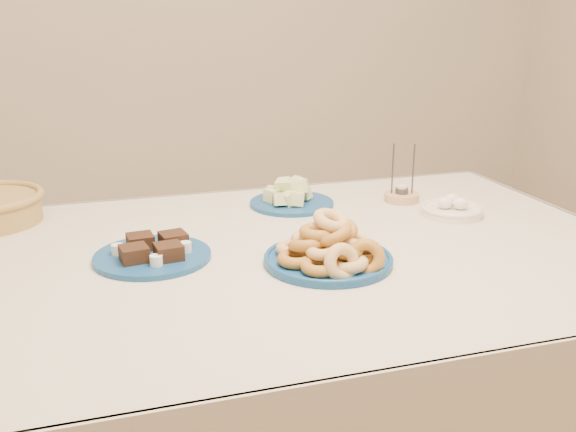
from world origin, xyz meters
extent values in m
cylinder|color=brown|center=(-0.70, 0.40, 0.36)|extent=(0.06, 0.06, 0.72)
cylinder|color=brown|center=(0.70, 0.40, 0.36)|extent=(0.06, 0.06, 0.72)
cube|color=beige|center=(0.00, 0.00, 0.74)|extent=(1.70, 1.10, 0.02)
cube|color=beige|center=(0.00, 0.55, 0.61)|extent=(1.70, 0.01, 0.28)
cube|color=beige|center=(0.85, 0.00, 0.61)|extent=(0.01, 1.10, 0.28)
cylinder|color=navy|center=(0.08, -0.11, 0.76)|extent=(0.30, 0.30, 0.01)
torus|color=navy|center=(0.08, -0.11, 0.76)|extent=(0.31, 0.31, 0.01)
torus|color=tan|center=(0.15, -0.09, 0.78)|extent=(0.11, 0.11, 0.03)
torus|color=brown|center=(0.12, -0.04, 0.78)|extent=(0.12, 0.12, 0.04)
torus|color=brown|center=(0.06, -0.03, 0.78)|extent=(0.11, 0.11, 0.03)
torus|color=tan|center=(0.01, -0.07, 0.78)|extent=(0.10, 0.10, 0.03)
torus|color=brown|center=(0.00, -0.13, 0.78)|extent=(0.12, 0.12, 0.03)
torus|color=brown|center=(0.03, -0.18, 0.78)|extent=(0.12, 0.12, 0.03)
torus|color=tan|center=(0.09, -0.19, 0.78)|extent=(0.11, 0.11, 0.04)
torus|color=brown|center=(0.14, -0.15, 0.78)|extent=(0.12, 0.12, 0.03)
torus|color=tan|center=(0.11, -0.08, 0.80)|extent=(0.12, 0.12, 0.03)
torus|color=brown|center=(0.08, -0.05, 0.80)|extent=(0.12, 0.12, 0.03)
torus|color=tan|center=(0.04, -0.08, 0.80)|extent=(0.11, 0.11, 0.03)
torus|color=brown|center=(0.02, -0.11, 0.80)|extent=(0.08, 0.09, 0.05)
torus|color=tan|center=(0.05, -0.15, 0.80)|extent=(0.11, 0.11, 0.04)
torus|color=brown|center=(0.09, -0.16, 0.80)|extent=(0.09, 0.09, 0.04)
torus|color=tan|center=(0.13, -0.13, 0.80)|extent=(0.11, 0.11, 0.03)
torus|color=brown|center=(0.10, -0.11, 0.83)|extent=(0.09, 0.09, 0.05)
torus|color=tan|center=(0.07, -0.08, 0.83)|extent=(0.09, 0.10, 0.05)
torus|color=brown|center=(0.05, -0.11, 0.83)|extent=(0.12, 0.12, 0.03)
torus|color=brown|center=(0.08, -0.13, 0.83)|extent=(0.11, 0.10, 0.06)
torus|color=tan|center=(0.08, -0.11, 0.85)|extent=(0.12, 0.12, 0.05)
torus|color=tan|center=(0.07, -0.21, 0.79)|extent=(0.09, 0.07, 0.09)
torus|color=brown|center=(0.13, -0.19, 0.79)|extent=(0.10, 0.08, 0.09)
cylinder|color=navy|center=(0.13, 0.34, 0.76)|extent=(0.32, 0.32, 0.01)
cube|color=#BFD385|center=(0.15, 0.37, 0.81)|extent=(0.05, 0.06, 0.05)
cube|color=#BFD385|center=(0.12, 0.38, 0.78)|extent=(0.05, 0.05, 0.05)
cube|color=#BFD385|center=(0.08, 0.36, 0.78)|extent=(0.05, 0.05, 0.04)
cube|color=#BFD385|center=(0.14, 0.34, 0.81)|extent=(0.05, 0.05, 0.05)
cube|color=#BFD385|center=(0.09, 0.38, 0.78)|extent=(0.06, 0.05, 0.05)
cube|color=#BFD385|center=(0.17, 0.35, 0.78)|extent=(0.06, 0.06, 0.04)
cube|color=#BFD385|center=(0.13, 0.34, 0.81)|extent=(0.06, 0.05, 0.05)
cube|color=#BFD385|center=(0.15, 0.35, 0.81)|extent=(0.05, 0.06, 0.05)
cube|color=#BFD385|center=(0.13, 0.30, 0.78)|extent=(0.05, 0.05, 0.05)
cube|color=#BFD385|center=(0.09, 0.31, 0.78)|extent=(0.04, 0.05, 0.05)
cube|color=#BFD385|center=(0.15, 0.34, 0.81)|extent=(0.05, 0.05, 0.04)
cube|color=#BFD385|center=(0.16, 0.33, 0.81)|extent=(0.05, 0.05, 0.05)
cube|color=#BFD385|center=(0.11, 0.31, 0.78)|extent=(0.05, 0.05, 0.05)
cube|color=#BFD385|center=(0.11, 0.36, 0.81)|extent=(0.06, 0.06, 0.05)
cylinder|color=navy|center=(-0.29, 0.03, 0.76)|extent=(0.27, 0.27, 0.01)
cube|color=black|center=(-0.34, 0.00, 0.78)|extent=(0.07, 0.07, 0.03)
cube|color=black|center=(-0.26, -0.01, 0.78)|extent=(0.06, 0.06, 0.03)
cube|color=black|center=(-0.32, 0.08, 0.78)|extent=(0.06, 0.06, 0.03)
cube|color=black|center=(-0.24, 0.07, 0.78)|extent=(0.07, 0.07, 0.03)
cylinder|color=silver|center=(-0.37, 0.05, 0.77)|extent=(0.03, 0.03, 0.02)
cylinder|color=silver|center=(-0.29, -0.04, 0.77)|extent=(0.03, 0.03, 0.02)
cylinder|color=silver|center=(-0.22, 0.03, 0.77)|extent=(0.03, 0.03, 0.02)
cylinder|color=tan|center=(0.45, 0.29, 0.76)|extent=(0.13, 0.13, 0.02)
cylinder|color=#414046|center=(0.45, 0.29, 0.78)|extent=(0.05, 0.05, 0.02)
cylinder|color=silver|center=(0.45, 0.29, 0.79)|extent=(0.04, 0.04, 0.01)
cylinder|color=#414046|center=(0.43, 0.30, 0.85)|extent=(0.01, 0.01, 0.15)
cylinder|color=#414046|center=(0.48, 0.28, 0.85)|extent=(0.01, 0.01, 0.15)
cylinder|color=#EEE4CE|center=(0.52, 0.12, 0.76)|extent=(0.20, 0.20, 0.02)
torus|color=#EEE4CE|center=(0.52, 0.12, 0.77)|extent=(0.20, 0.20, 0.01)
ellipsoid|color=white|center=(0.50, 0.12, 0.79)|extent=(0.05, 0.04, 0.03)
ellipsoid|color=white|center=(0.53, 0.10, 0.79)|extent=(0.05, 0.04, 0.03)
ellipsoid|color=white|center=(0.53, 0.14, 0.79)|extent=(0.05, 0.04, 0.03)
camera|label=1|loc=(-0.40, -1.34, 1.28)|focal=40.00mm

